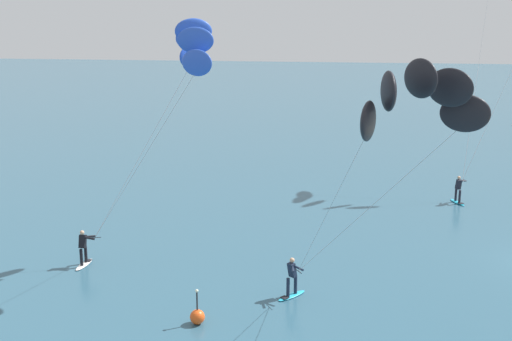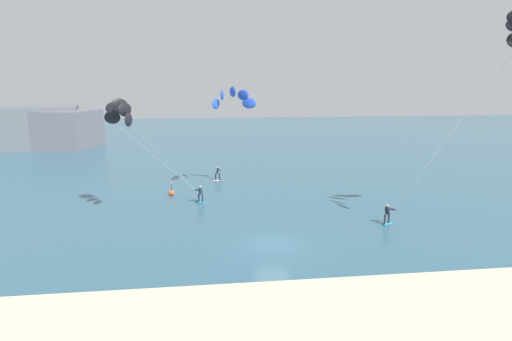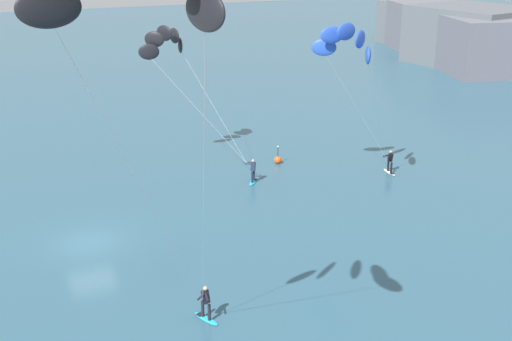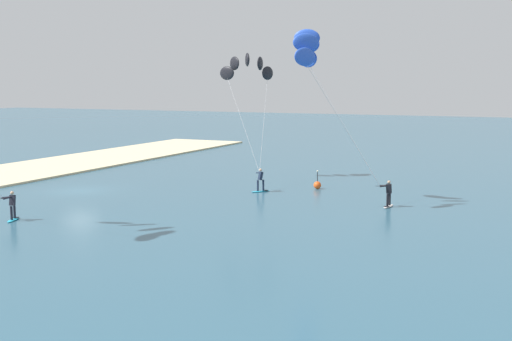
% 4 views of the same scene
% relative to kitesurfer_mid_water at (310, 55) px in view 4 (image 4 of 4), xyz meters
% --- Properties ---
extents(ground_plane, '(240.00, 240.00, 0.00)m').
position_rel_kitesurfer_mid_water_xyz_m(ground_plane, '(1.49, -17.00, -9.46)').
color(ground_plane, '#2D566B').
extents(kitesurfer_mid_water, '(4.86, 6.56, 11.04)m').
position_rel_kitesurfer_mid_water_xyz_m(kitesurfer_mid_water, '(0.00, 0.00, 0.00)').
color(kitesurfer_mid_water, white).
rests_on(kitesurfer_mid_water, ground).
extents(kitesurfer_far_out, '(8.72, 6.77, 10.12)m').
position_rel_kitesurfer_mid_water_xyz_m(kitesurfer_far_out, '(-9.59, -8.79, -0.86)').
color(kitesurfer_far_out, '#23ADD1').
rests_on(kitesurfer_far_out, ground).
extents(marker_buoy, '(0.56, 0.56, 1.38)m').
position_rel_kitesurfer_mid_water_xyz_m(marker_buoy, '(-6.45, -1.70, -9.16)').
color(marker_buoy, '#EA5119').
rests_on(marker_buoy, ground).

